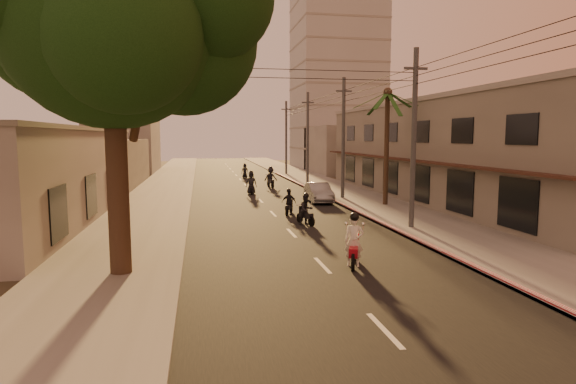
% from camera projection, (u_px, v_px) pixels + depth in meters
% --- Properties ---
extents(ground, '(160.00, 160.00, 0.00)m').
position_uv_depth(ground, '(338.00, 282.00, 15.54)').
color(ground, '#383023').
rests_on(ground, ground).
extents(road, '(10.00, 140.00, 0.02)m').
position_uv_depth(road, '(261.00, 201.00, 35.08)').
color(road, black).
rests_on(road, ground).
extents(sidewalk_right, '(5.00, 140.00, 0.12)m').
position_uv_depth(sidewalk_right, '(359.00, 198.00, 36.42)').
color(sidewalk_right, slate).
rests_on(sidewalk_right, ground).
extents(sidewalk_left, '(5.00, 140.00, 0.12)m').
position_uv_depth(sidewalk_left, '(155.00, 203.00, 33.73)').
color(sidewalk_left, slate).
rests_on(sidewalk_left, ground).
extents(curb_stripe, '(0.20, 60.00, 0.20)m').
position_uv_depth(curb_stripe, '(349.00, 208.00, 31.10)').
color(curb_stripe, '#AF121B').
rests_on(curb_stripe, ground).
extents(shophouse_row, '(8.80, 34.20, 7.30)m').
position_uv_depth(shophouse_row, '(453.00, 151.00, 35.21)').
color(shophouse_row, gray).
rests_on(shophouse_row, ground).
extents(left_building, '(8.20, 24.20, 5.20)m').
position_uv_depth(left_building, '(22.00, 175.00, 26.41)').
color(left_building, '#A69F96').
rests_on(left_building, ground).
extents(distant_tower, '(12.10, 12.10, 28.00)m').
position_uv_depth(distant_tower, '(337.00, 74.00, 71.52)').
color(distant_tower, '#B7B5B2').
rests_on(distant_tower, ground).
extents(broadleaf_tree, '(9.60, 8.70, 12.10)m').
position_uv_depth(broadleaf_tree, '(124.00, 18.00, 15.48)').
color(broadleaf_tree, black).
rests_on(broadleaf_tree, ground).
extents(palm_tree, '(5.00, 5.00, 8.20)m').
position_uv_depth(palm_tree, '(388.00, 99.00, 31.79)').
color(palm_tree, black).
rests_on(palm_tree, ground).
extents(utility_poles, '(1.20, 48.26, 9.00)m').
position_uv_depth(utility_poles, '(344.00, 111.00, 35.44)').
color(utility_poles, '#38383A').
rests_on(utility_poles, ground).
extents(filler_right, '(8.00, 14.00, 6.00)m').
position_uv_depth(filler_right, '(345.00, 150.00, 61.67)').
color(filler_right, '#A69F96').
rests_on(filler_right, ground).
extents(filler_left_near, '(8.00, 14.00, 4.40)m').
position_uv_depth(filler_left_near, '(97.00, 163.00, 46.00)').
color(filler_left_near, '#A69F96').
rests_on(filler_left_near, ground).
extents(filler_left_far, '(8.00, 14.00, 7.00)m').
position_uv_depth(filler_left_far, '(125.00, 146.00, 63.44)').
color(filler_left_far, '#A69F96').
rests_on(filler_left_far, ground).
extents(scooter_red, '(1.08, 1.93, 1.99)m').
position_uv_depth(scooter_red, '(354.00, 242.00, 17.30)').
color(scooter_red, black).
rests_on(scooter_red, ground).
extents(scooter_mid_a, '(1.16, 1.69, 1.72)m').
position_uv_depth(scooter_mid_a, '(306.00, 210.00, 25.52)').
color(scooter_mid_a, black).
rests_on(scooter_mid_a, ground).
extents(scooter_mid_b, '(1.15, 1.52, 1.59)m').
position_uv_depth(scooter_mid_b, '(289.00, 203.00, 28.83)').
color(scooter_mid_b, black).
rests_on(scooter_mid_b, ground).
extents(scooter_far_a, '(1.03, 1.96, 1.94)m').
position_uv_depth(scooter_far_a, '(251.00, 184.00, 39.15)').
color(scooter_far_a, black).
rests_on(scooter_far_a, ground).
extents(scooter_far_b, '(1.38, 2.00, 1.97)m').
position_uv_depth(scooter_far_b, '(271.00, 178.00, 44.23)').
color(scooter_far_b, black).
rests_on(scooter_far_b, ground).
extents(parked_car, '(1.76, 4.31, 1.39)m').
position_uv_depth(parked_car, '(319.00, 192.00, 34.45)').
color(parked_car, gray).
rests_on(parked_car, ground).
extents(scooter_far_c, '(0.86, 1.71, 1.68)m').
position_uv_depth(scooter_far_c, '(245.00, 172.00, 54.19)').
color(scooter_far_c, black).
rests_on(scooter_far_c, ground).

